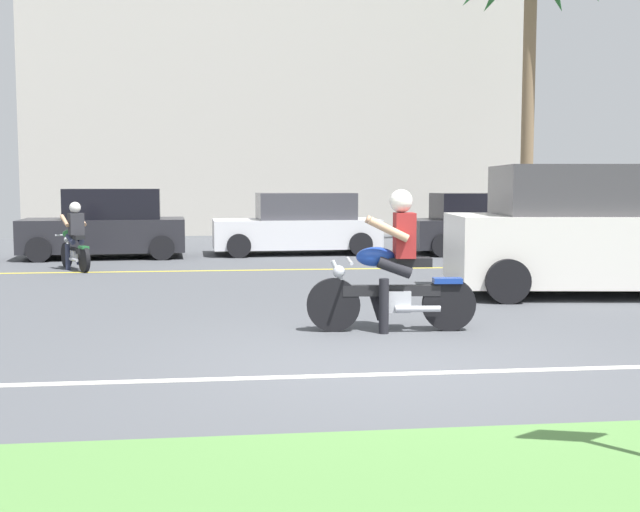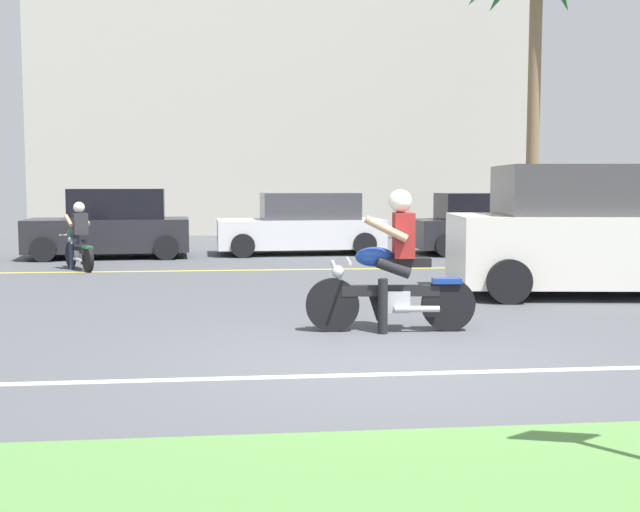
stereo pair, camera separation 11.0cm
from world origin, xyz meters
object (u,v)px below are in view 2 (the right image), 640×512
parked_car_1 (112,225)px  parked_car_2 (303,225)px  suv_nearby (600,232)px  motorcyclist_distant (79,241)px  motorcyclist (392,272)px  parked_car_3 (493,225)px

parked_car_1 → parked_car_2: bearing=5.6°
suv_nearby → parked_car_1: suv_nearby is taller
suv_nearby → motorcyclist_distant: 9.76m
suv_nearby → parked_car_1: bearing=139.8°
motorcyclist → suv_nearby: size_ratio=0.42×
parked_car_2 → parked_car_3: size_ratio=1.02×
suv_nearby → parked_car_3: size_ratio=1.18×
motorcyclist → parked_car_3: bearing=65.4°
motorcyclist → motorcyclist_distant: bearing=124.4°
motorcyclist → motorcyclist_distant: (-4.88, 7.15, -0.12)m
motorcyclist_distant → parked_car_2: bearing=33.6°
suv_nearby → motorcyclist_distant: size_ratio=3.22×
motorcyclist → parked_car_3: size_ratio=0.49×
suv_nearby → parked_car_3: bearing=84.5°
parked_car_3 → motorcyclist_distant: parked_car_3 is taller
parked_car_1 → motorcyclist: bearing=-64.7°
motorcyclist → motorcyclist_distant: motorcyclist is taller
parked_car_1 → parked_car_2: (4.51, 0.44, -0.04)m
parked_car_1 → parked_car_3: bearing=-0.4°
suv_nearby → parked_car_2: bearing=117.4°
motorcyclist_distant → parked_car_1: bearing=85.2°
motorcyclist → motorcyclist_distant: 8.66m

